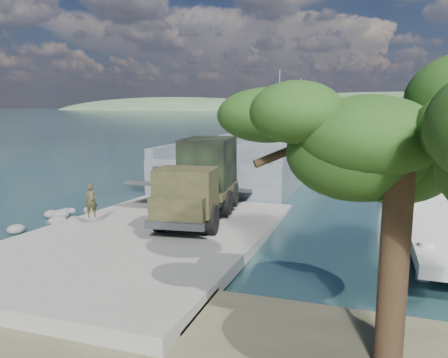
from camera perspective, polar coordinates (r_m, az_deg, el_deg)
ground at (r=21.47m, az=-8.21°, el=-7.27°), size 1400.00×1400.00×0.00m
boat_ramp at (r=20.54m, az=-9.47°, el=-7.35°), size 10.00×18.00×0.50m
shoreline_rocks at (r=25.15m, az=-20.50°, el=-5.28°), size 3.20×5.60×0.90m
distant_headlands at (r=579.82m, az=22.51°, el=8.24°), size 1000.00×240.00×48.00m
pier at (r=37.59m, az=23.83°, el=1.75°), size 6.40×44.00×6.10m
landing_craft at (r=44.35m, az=5.66°, el=2.73°), size 10.39×38.60×11.41m
military_truck at (r=22.37m, az=-2.91°, el=-0.00°), size 3.65×8.78×3.95m
soldier at (r=21.91m, az=-16.88°, el=-3.72°), size 0.69×0.69×1.61m
sailboat_near at (r=53.56m, az=26.97°, el=2.27°), size 3.33×5.44×6.39m
sailboat_far at (r=56.30m, az=25.01°, el=2.76°), size 3.05×6.18×7.24m
overhang_tree at (r=10.23m, az=19.24°, el=7.03°), size 8.00×7.37×7.27m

